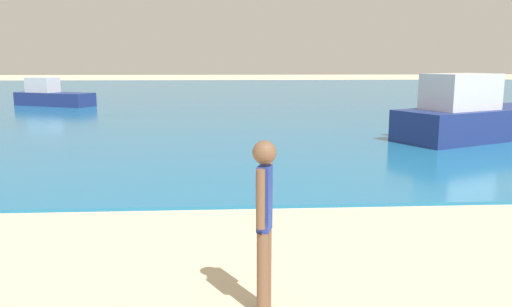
# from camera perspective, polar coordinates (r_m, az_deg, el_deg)

# --- Properties ---
(water) EXTENTS (160.00, 60.00, 0.06)m
(water) POSITION_cam_1_polar(r_m,az_deg,el_deg) (38.20, -2.65, 6.69)
(water) COLOR #1E6B9E
(water) RESTS_ON ground
(person_standing) EXTENTS (0.23, 0.38, 1.71)m
(person_standing) POSITION_cam_1_polar(r_m,az_deg,el_deg) (4.83, 0.94, -7.17)
(person_standing) COLOR brown
(person_standing) RESTS_ON ground
(boat_near) EXTENTS (6.19, 4.24, 2.02)m
(boat_near) POSITION_cam_1_polar(r_m,az_deg,el_deg) (17.12, 23.69, 3.85)
(boat_near) COLOR navy
(boat_near) RESTS_ON water
(boat_far) EXTENTS (4.66, 3.25, 1.53)m
(boat_far) POSITION_cam_1_polar(r_m,az_deg,el_deg) (29.98, -22.03, 6.04)
(boat_far) COLOR navy
(boat_far) RESTS_ON water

